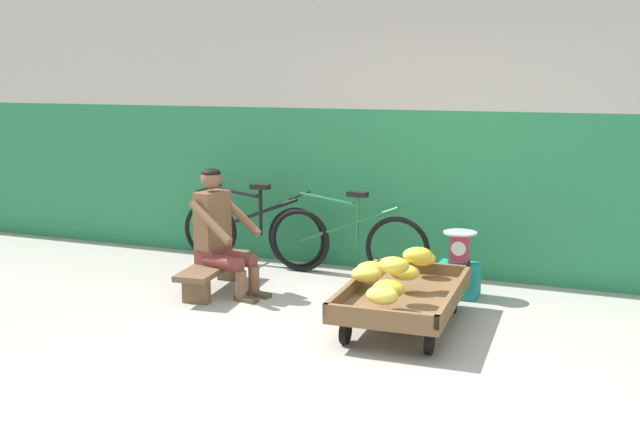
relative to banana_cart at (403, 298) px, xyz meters
name	(u,v)px	position (x,y,z in m)	size (l,w,h in m)	color
ground_plane	(349,361)	(-0.16, -0.83, -0.24)	(80.00, 80.00, 0.00)	#A39E93
back_wall	(439,111)	(-0.16, 1.77, 1.37)	(16.00, 0.30, 3.22)	#287F4C
banana_cart	(403,298)	(0.00, 0.00, 0.00)	(0.89, 1.47, 0.36)	brown
banana_pile	(394,272)	(-0.07, -0.05, 0.22)	(0.65, 1.36, 0.26)	gold
low_bench	(214,270)	(-1.89, 0.33, -0.04)	(0.41, 1.13, 0.27)	brown
vendor_seated	(220,232)	(-1.80, 0.31, 0.33)	(0.72, 0.57, 1.14)	brown
plastic_crate	(458,280)	(0.24, 1.00, -0.09)	(0.36, 0.28, 0.30)	#19847F
weighing_scale	(460,247)	(0.24, 1.00, 0.21)	(0.30, 0.30, 0.29)	#28282D
bicycle_near_left	(252,231)	(-2.00, 1.35, 0.11)	(1.66, 0.48, 0.86)	black
bicycle_far_left	(347,242)	(-0.92, 1.25, 0.11)	(1.66, 0.48, 0.86)	black
shopping_bag	(441,293)	(0.16, 0.63, -0.12)	(0.18, 0.12, 0.24)	silver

